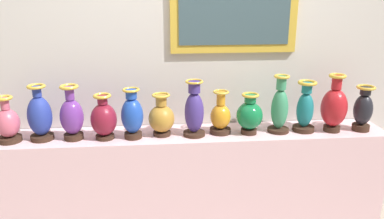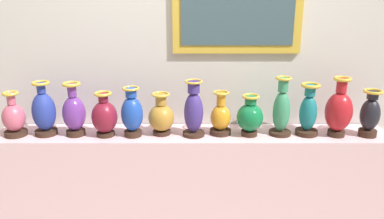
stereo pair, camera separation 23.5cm
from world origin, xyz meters
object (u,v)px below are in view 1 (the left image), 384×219
Objects in this scene: vase_emerald at (250,115)px; vase_onyx at (363,109)px; vase_jade at (280,108)px; vase_cobalt at (40,116)px; vase_rose at (8,123)px; vase_burgundy at (104,119)px; vase_amber at (220,117)px; vase_indigo at (194,111)px; vase_sapphire at (132,115)px; vase_teal at (305,109)px; vase_crimson at (334,107)px; vase_violet at (72,116)px; vase_ochre at (162,118)px.

vase_onyx reaches higher than vase_emerald.
vase_cobalt is at bearing -179.99° from vase_jade.
vase_rose reaches higher than vase_emerald.
vase_burgundy reaches higher than vase_amber.
vase_jade is (1.68, 0.00, 0.01)m from vase_cobalt.
vase_indigo is at bearing 179.50° from vase_onyx.
vase_sapphire is 1.24m from vase_teal.
vase_amber is 0.74× the size of vase_jade.
vase_teal is (0.81, 0.02, -0.01)m from vase_indigo.
vase_teal is (0.41, 0.02, 0.03)m from vase_emerald.
vase_crimson is (2.08, -0.02, 0.02)m from vase_cobalt.
vase_indigo is at bearing -178.40° from vase_jade.
vase_teal reaches higher than vase_amber.
vase_emerald is 0.88× the size of vase_onyx.
vase_teal is at bearing -0.02° from vase_cobalt.
vase_burgundy is (0.22, -0.01, -0.02)m from vase_violet.
vase_rose is 0.96× the size of vase_onyx.
vase_jade reaches higher than vase_rose.
vase_cobalt is 1.46m from vase_emerald.
vase_violet is at bearing 176.58° from vase_burgundy.
vase_ochre is (0.83, 0.01, -0.04)m from vase_cobalt.
vase_indigo is at bearing -178.84° from vase_teal.
vase_rose is 0.83× the size of vase_cobalt.
vase_burgundy is at bearing -179.38° from vase_indigo.
vase_amber is at bearing 177.43° from vase_crimson.
vase_crimson is 0.22m from vase_onyx.
vase_teal is (1.24, 0.03, 0.00)m from vase_sapphire.
vase_onyx is at bearing -0.50° from vase_indigo.
vase_indigo is 1.24m from vase_onyx.
vase_ochre is 0.85m from vase_jade.
vase_burgundy is at bearing -179.08° from vase_teal.
vase_emerald is at bearing 0.02° from vase_indigo.
vase_violet is at bearing 1.26° from vase_rose.
vase_jade is at bearing 1.10° from vase_burgundy.
vase_violet is at bearing 177.66° from vase_sapphire.
vase_violet is at bearing -179.56° from vase_jade.
vase_cobalt is 0.97× the size of vase_indigo.
vase_cobalt is 0.43m from vase_burgundy.
vase_emerald is (1.67, 0.00, 0.01)m from vase_rose.
vase_burgundy is at bearing -0.32° from vase_rose.
vase_rose is at bearing 179.83° from vase_onyx.
vase_emerald is (1.46, -0.02, -0.03)m from vase_cobalt.
vase_rose reaches higher than vase_ochre.
vase_burgundy is 1.25m from vase_jade.
vase_crimson is 1.27× the size of vase_onyx.
vase_sapphire is 0.21m from vase_ochre.
vase_indigo reaches higher than vase_cobalt.
vase_onyx reaches higher than vase_rose.
vase_crimson is (1.65, -0.00, 0.04)m from vase_burgundy.
vase_cobalt is at bearing 179.08° from vase_indigo.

